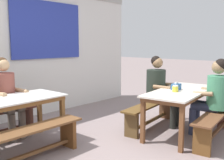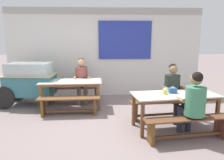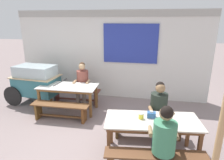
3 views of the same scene
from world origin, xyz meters
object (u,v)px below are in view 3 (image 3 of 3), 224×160
at_px(tissue_box, 151,115).
at_px(person_near_front, 164,136).
at_px(dining_table_far, 68,89).
at_px(bench_near_back, 148,125).
at_px(wooden_support_post, 219,138).
at_px(bench_far_back, 76,94).
at_px(bench_far_front, 60,109).
at_px(person_right_near_table, 159,109).
at_px(condiment_jar, 141,116).
at_px(person_center_facing, 82,81).
at_px(food_cart, 36,81).
at_px(dining_table_near, 152,123).

bearing_deg(tissue_box, person_near_front, -71.06).
height_order(dining_table_far, bench_near_back, dining_table_far).
relative_size(person_near_front, tissue_box, 8.11).
relative_size(bench_near_back, person_near_front, 1.25).
bearing_deg(wooden_support_post, bench_far_back, 136.57).
distance_m(bench_far_front, person_near_front, 2.79).
xyz_separation_m(dining_table_far, person_right_near_table, (2.38, -0.94, 0.06)).
bearing_deg(dining_table_far, condiment_jar, -35.20).
height_order(dining_table_far, person_center_facing, person_center_facing).
bearing_deg(dining_table_far, food_cart, 164.87).
bearing_deg(condiment_jar, bench_far_back, 135.87).
height_order(dining_table_near, person_right_near_table, person_right_near_table).
distance_m(bench_near_back, food_cart, 3.57).
height_order(bench_far_back, food_cart, food_cart).
distance_m(person_near_front, person_center_facing, 3.26).
xyz_separation_m(person_right_near_table, wooden_support_post, (0.65, -1.39, 0.33)).
bearing_deg(person_right_near_table, bench_far_front, 170.82).
relative_size(tissue_box, wooden_support_post, 0.07).
bearing_deg(condiment_jar, tissue_box, 24.71).
xyz_separation_m(bench_far_front, person_right_near_table, (2.37, -0.38, 0.41)).
bearing_deg(person_center_facing, dining_table_far, -114.78).
relative_size(dining_table_near, condiment_jar, 16.69).
xyz_separation_m(dining_table_far, condiment_jar, (2.04, -1.44, 0.13)).
bearing_deg(dining_table_far, bench_near_back, -22.36).
xyz_separation_m(bench_far_front, person_near_front, (2.40, -1.36, 0.42)).
distance_m(bench_far_front, condiment_jar, 2.26).
xyz_separation_m(dining_table_near, person_near_front, (0.17, -0.47, 0.06)).
relative_size(dining_table_near, food_cart, 1.01).
distance_m(bench_near_back, person_right_near_table, 0.46).
distance_m(bench_far_back, bench_far_front, 1.11).
bearing_deg(bench_far_back, food_cart, -168.25).
xyz_separation_m(dining_table_far, bench_far_front, (0.01, -0.55, -0.36)).
bearing_deg(dining_table_far, bench_far_back, 91.38).
bearing_deg(dining_table_near, person_center_facing, 135.93).
xyz_separation_m(bench_near_back, person_right_near_table, (0.21, -0.04, 0.41)).
bearing_deg(person_center_facing, food_cart, -172.26).
relative_size(bench_far_front, tissue_box, 9.52).
height_order(food_cart, person_near_front, person_near_front).
height_order(bench_near_back, person_right_near_table, person_right_near_table).
distance_m(person_right_near_table, wooden_support_post, 1.57).
relative_size(food_cart, condiment_jar, 16.60).
xyz_separation_m(bench_near_back, person_center_facing, (-1.94, 1.40, 0.42)).
height_order(person_right_near_table, condiment_jar, person_right_near_table).
relative_size(person_center_facing, wooden_support_post, 0.62).
bearing_deg(bench_far_back, wooden_support_post, -43.43).
bearing_deg(person_right_near_table, condiment_jar, -124.38).
height_order(tissue_box, wooden_support_post, wooden_support_post).
relative_size(dining_table_far, person_right_near_table, 1.26).
xyz_separation_m(bench_far_front, tissue_box, (2.21, -0.80, 0.48)).
xyz_separation_m(dining_table_near, tissue_box, (-0.02, 0.09, 0.13)).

